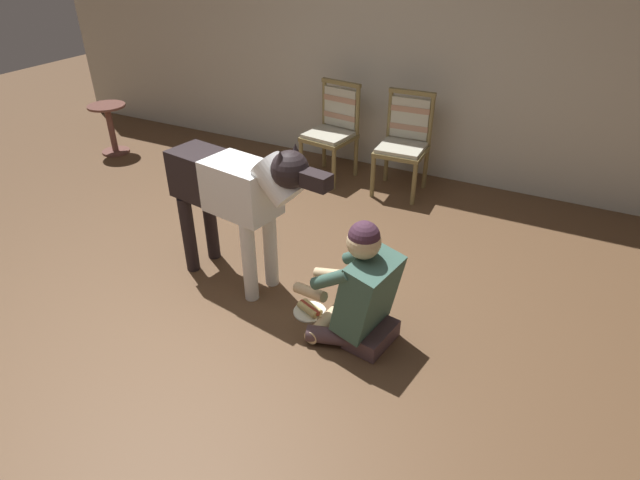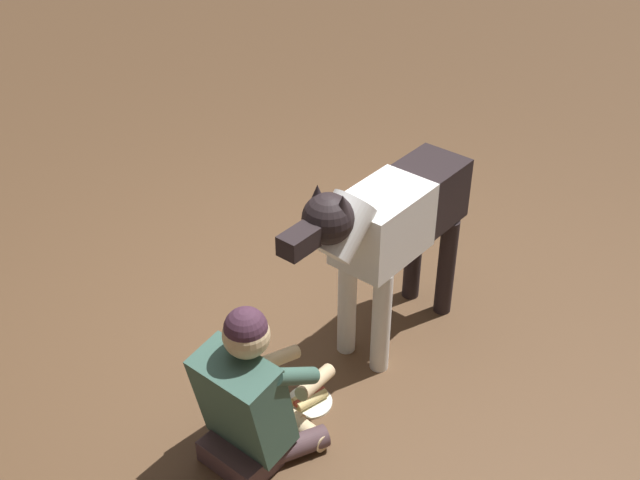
{
  "view_description": "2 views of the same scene",
  "coord_description": "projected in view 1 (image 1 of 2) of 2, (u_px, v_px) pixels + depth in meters",
  "views": [
    {
      "loc": [
        1.9,
        -2.22,
        2.34
      ],
      "look_at": [
        0.6,
        0.3,
        0.61
      ],
      "focal_mm": 29.26,
      "sensor_mm": 36.0,
      "label": 1
    },
    {
      "loc": [
        3.0,
        1.82,
        2.99
      ],
      "look_at": [
        0.23,
        0.17,
        0.79
      ],
      "focal_mm": 44.82,
      "sensor_mm": 36.0,
      "label": 2
    }
  ],
  "objects": [
    {
      "name": "back_wall",
      "position": [
        390.0,
        44.0,
        5.24
      ],
      "size": [
        8.84,
        0.1,
        2.6
      ],
      "primitive_type": "cube",
      "color": "beige",
      "rests_on": "ground"
    },
    {
      "name": "ground_plane",
      "position": [
        224.0,
        314.0,
        3.65
      ],
      "size": [
        15.3,
        15.3,
        0.0
      ],
      "primitive_type": "plane",
      "color": "brown"
    },
    {
      "name": "large_dog",
      "position": [
        236.0,
        190.0,
        3.59
      ],
      "size": [
        1.49,
        0.44,
        1.2
      ],
      "color": "white",
      "rests_on": "ground"
    },
    {
      "name": "round_side_table",
      "position": [
        110.0,
        125.0,
        6.05
      ],
      "size": [
        0.42,
        0.42,
        0.57
      ],
      "color": "brown",
      "rests_on": "ground"
    },
    {
      "name": "dining_chair_left_of_pair",
      "position": [
        334.0,
        126.0,
        5.4
      ],
      "size": [
        0.52,
        0.53,
        0.98
      ],
      "color": "olive",
      "rests_on": "ground"
    },
    {
      "name": "hot_dog_on_plate",
      "position": [
        310.0,
        310.0,
        3.65
      ],
      "size": [
        0.23,
        0.23,
        0.06
      ],
      "color": "white",
      "rests_on": "ground"
    },
    {
      "name": "dining_chair_right_of_pair",
      "position": [
        405.0,
        138.0,
        5.09
      ],
      "size": [
        0.48,
        0.48,
        0.98
      ],
      "color": "olive",
      "rests_on": "ground"
    },
    {
      "name": "person_sitting_on_floor",
      "position": [
        361.0,
        293.0,
        3.27
      ],
      "size": [
        0.7,
        0.57,
        0.86
      ],
      "color": "#543D42",
      "rests_on": "ground"
    }
  ]
}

